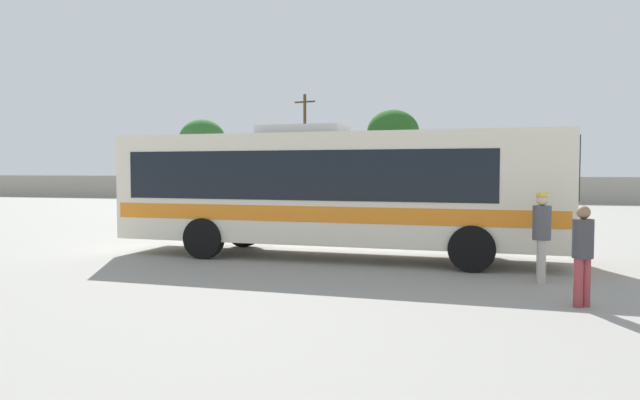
{
  "coord_description": "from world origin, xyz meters",
  "views": [
    {
      "loc": [
        4.63,
        -15.06,
        2.27
      ],
      "look_at": [
        0.53,
        0.62,
        1.44
      ],
      "focal_mm": 33.41,
      "sensor_mm": 36.0,
      "label": 1
    }
  ],
  "objects_px": {
    "roadside_tree_left": "(202,139)",
    "roadside_tree_midright": "(393,132)",
    "parked_car_second_white": "(274,191)",
    "parked_car_leftmost_silver": "(197,190)",
    "parked_car_third_red": "(376,192)",
    "coach_bus_cream_orange": "(330,187)",
    "roadside_tree_midleft": "(315,147)",
    "parked_car_rightmost_maroon": "(475,192)",
    "passenger_waiting_on_apron": "(583,250)",
    "attendant_by_bus_door": "(542,232)",
    "utility_pole_near": "(305,144)"
  },
  "relations": [
    {
      "from": "coach_bus_cream_orange",
      "to": "roadside_tree_midleft",
      "type": "relative_size",
      "value": 1.96
    },
    {
      "from": "parked_car_rightmost_maroon",
      "to": "roadside_tree_midleft",
      "type": "distance_m",
      "value": 15.96
    },
    {
      "from": "parked_car_third_red",
      "to": "roadside_tree_midright",
      "type": "relative_size",
      "value": 0.63
    },
    {
      "from": "attendant_by_bus_door",
      "to": "passenger_waiting_on_apron",
      "type": "height_order",
      "value": "attendant_by_bus_door"
    },
    {
      "from": "coach_bus_cream_orange",
      "to": "attendant_by_bus_door",
      "type": "relative_size",
      "value": 6.37
    },
    {
      "from": "coach_bus_cream_orange",
      "to": "roadside_tree_midleft",
      "type": "distance_m",
      "value": 35.11
    },
    {
      "from": "coach_bus_cream_orange",
      "to": "parked_car_leftmost_silver",
      "type": "xyz_separation_m",
      "value": [
        -16.14,
        24.94,
        -1.06
      ]
    },
    {
      "from": "parked_car_leftmost_silver",
      "to": "parked_car_second_white",
      "type": "relative_size",
      "value": 1.06
    },
    {
      "from": "coach_bus_cream_orange",
      "to": "parked_car_rightmost_maroon",
      "type": "xyz_separation_m",
      "value": [
        3.59,
        25.23,
        -1.03
      ]
    },
    {
      "from": "parked_car_leftmost_silver",
      "to": "parked_car_second_white",
      "type": "distance_m",
      "value": 6.07
    },
    {
      "from": "parked_car_third_red",
      "to": "passenger_waiting_on_apron",
      "type": "bearing_deg",
      "value": -74.18
    },
    {
      "from": "coach_bus_cream_orange",
      "to": "roadside_tree_left",
      "type": "relative_size",
      "value": 1.69
    },
    {
      "from": "parked_car_second_white",
      "to": "attendant_by_bus_door",
      "type": "bearing_deg",
      "value": -60.95
    },
    {
      "from": "utility_pole_near",
      "to": "parked_car_second_white",
      "type": "bearing_deg",
      "value": -95.05
    },
    {
      "from": "parked_car_leftmost_silver",
      "to": "roadside_tree_midright",
      "type": "distance_m",
      "value": 15.53
    },
    {
      "from": "parked_car_second_white",
      "to": "roadside_tree_midright",
      "type": "relative_size",
      "value": 0.6
    },
    {
      "from": "parked_car_second_white",
      "to": "roadside_tree_left",
      "type": "distance_m",
      "value": 15.03
    },
    {
      "from": "attendant_by_bus_door",
      "to": "utility_pole_near",
      "type": "xyz_separation_m",
      "value": [
        -14.48,
        33.07,
        3.28
      ]
    },
    {
      "from": "coach_bus_cream_orange",
      "to": "passenger_waiting_on_apron",
      "type": "xyz_separation_m",
      "value": [
        5.36,
        -4.41,
        -0.88
      ]
    },
    {
      "from": "utility_pole_near",
      "to": "roadside_tree_midleft",
      "type": "height_order",
      "value": "utility_pole_near"
    },
    {
      "from": "passenger_waiting_on_apron",
      "to": "roadside_tree_midleft",
      "type": "relative_size",
      "value": 0.29
    },
    {
      "from": "passenger_waiting_on_apron",
      "to": "parked_car_second_white",
      "type": "distance_m",
      "value": 32.96
    },
    {
      "from": "parked_car_leftmost_silver",
      "to": "parked_car_third_red",
      "type": "height_order",
      "value": "parked_car_third_red"
    },
    {
      "from": "parked_car_second_white",
      "to": "parked_car_rightmost_maroon",
      "type": "distance_m",
      "value": 13.69
    },
    {
      "from": "parked_car_third_red",
      "to": "utility_pole_near",
      "type": "xyz_separation_m",
      "value": [
        -6.81,
        6.54,
        3.53
      ]
    },
    {
      "from": "parked_car_rightmost_maroon",
      "to": "roadside_tree_midleft",
      "type": "height_order",
      "value": "roadside_tree_midleft"
    },
    {
      "from": "attendant_by_bus_door",
      "to": "roadside_tree_midleft",
      "type": "height_order",
      "value": "roadside_tree_midleft"
    },
    {
      "from": "parked_car_third_red",
      "to": "parked_car_leftmost_silver",
      "type": "bearing_deg",
      "value": 176.82
    },
    {
      "from": "parked_car_second_white",
      "to": "roadside_tree_midleft",
      "type": "height_order",
      "value": "roadside_tree_midleft"
    },
    {
      "from": "coach_bus_cream_orange",
      "to": "roadside_tree_midleft",
      "type": "xyz_separation_m",
      "value": [
        -9.48,
        33.72,
        2.38
      ]
    },
    {
      "from": "passenger_waiting_on_apron",
      "to": "parked_car_rightmost_maroon",
      "type": "bearing_deg",
      "value": 93.41
    },
    {
      "from": "utility_pole_near",
      "to": "parked_car_leftmost_silver",
      "type": "bearing_deg",
      "value": -138.69
    },
    {
      "from": "parked_car_third_red",
      "to": "coach_bus_cream_orange",
      "type": "bearing_deg",
      "value": -83.53
    },
    {
      "from": "roadside_tree_midleft",
      "to": "roadside_tree_midright",
      "type": "bearing_deg",
      "value": -20.97
    },
    {
      "from": "parked_car_rightmost_maroon",
      "to": "roadside_tree_left",
      "type": "distance_m",
      "value": 26.18
    },
    {
      "from": "roadside_tree_midright",
      "to": "parked_car_third_red",
      "type": "bearing_deg",
      "value": -91.46
    },
    {
      "from": "parked_car_second_white",
      "to": "roadside_tree_midright",
      "type": "xyz_separation_m",
      "value": [
        7.51,
        6.36,
        4.37
      ]
    },
    {
      "from": "parked_car_rightmost_maroon",
      "to": "roadside_tree_midright",
      "type": "height_order",
      "value": "roadside_tree_midright"
    },
    {
      "from": "parked_car_third_red",
      "to": "utility_pole_near",
      "type": "height_order",
      "value": "utility_pole_near"
    },
    {
      "from": "parked_car_second_white",
      "to": "parked_car_rightmost_maroon",
      "type": "height_order",
      "value": "parked_car_rightmost_maroon"
    },
    {
      "from": "parked_car_leftmost_silver",
      "to": "parked_car_third_red",
      "type": "xyz_separation_m",
      "value": [
        13.4,
        -0.75,
        0.01
      ]
    },
    {
      "from": "coach_bus_cream_orange",
      "to": "roadside_tree_midright",
      "type": "distance_m",
      "value": 31.36
    },
    {
      "from": "parked_car_third_red",
      "to": "roadside_tree_midright",
      "type": "height_order",
      "value": "roadside_tree_midright"
    },
    {
      "from": "coach_bus_cream_orange",
      "to": "parked_car_third_red",
      "type": "xyz_separation_m",
      "value": [
        -2.74,
        24.2,
        -1.05
      ]
    },
    {
      "from": "parked_car_rightmost_maroon",
      "to": "attendant_by_bus_door",
      "type": "bearing_deg",
      "value": -87.22
    },
    {
      "from": "parked_car_rightmost_maroon",
      "to": "utility_pole_near",
      "type": "relative_size",
      "value": 0.56
    },
    {
      "from": "passenger_waiting_on_apron",
      "to": "parked_car_third_red",
      "type": "xyz_separation_m",
      "value": [
        -8.1,
        28.6,
        -0.18
      ]
    },
    {
      "from": "roadside_tree_left",
      "to": "roadside_tree_midright",
      "type": "relative_size",
      "value": 0.99
    },
    {
      "from": "roadside_tree_midleft",
      "to": "parked_car_second_white",
      "type": "bearing_deg",
      "value": -93.84
    },
    {
      "from": "attendant_by_bus_door",
      "to": "parked_car_second_white",
      "type": "distance_m",
      "value": 30.93
    }
  ]
}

